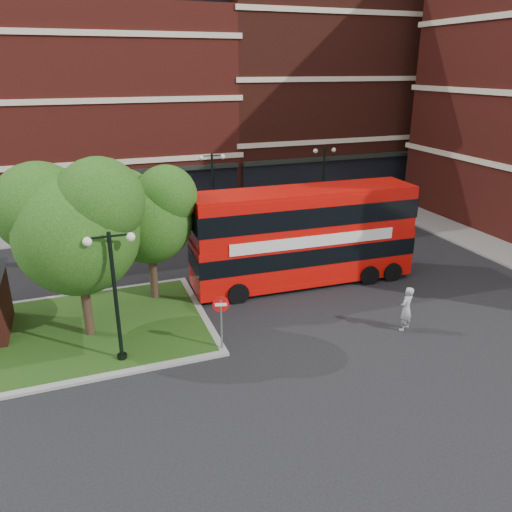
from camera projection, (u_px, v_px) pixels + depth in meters
name	position (u px, v px, depth m)	size (l,w,h in m)	color
ground	(264.00, 338.00, 19.92)	(120.00, 120.00, 0.00)	black
pavement_far	(178.00, 223.00, 34.37)	(44.00, 3.00, 0.12)	slate
terrace_far_left	(42.00, 113.00, 35.90)	(26.00, 12.00, 14.00)	maroon
terrace_far_right	(317.00, 93.00, 42.63)	(18.00, 12.00, 16.00)	#471911
traffic_island	(51.00, 335.00, 19.95)	(12.60, 7.60, 0.15)	gray
tree_island_west	(73.00, 222.00, 18.35)	(5.40, 4.71, 7.21)	#2D2116
tree_island_east	(146.00, 211.00, 21.70)	(4.46, 3.90, 6.29)	#2D2116
lamp_island	(115.00, 292.00, 17.32)	(1.72, 0.36, 5.00)	black
lamp_far_left	(213.00, 187.00, 32.27)	(1.72, 0.36, 5.00)	black
lamp_far_right	(323.00, 178.00, 34.85)	(1.72, 0.36, 5.00)	black
bus	(304.00, 230.00, 24.10)	(11.00, 2.84, 4.17)	red
woman	(406.00, 309.00, 20.21)	(0.69, 0.45, 1.90)	gray
car_silver	(121.00, 221.00, 32.45)	(1.77, 4.39, 1.49)	#B2B4BA
car_white	(228.00, 218.00, 33.37)	(1.40, 4.01, 1.32)	white
no_entry_sign	(221.00, 312.00, 18.47)	(0.62, 0.21, 2.27)	slate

